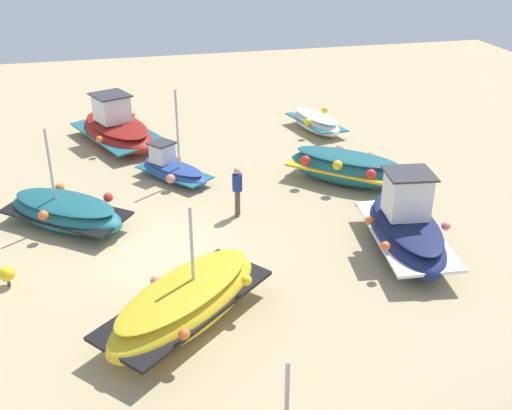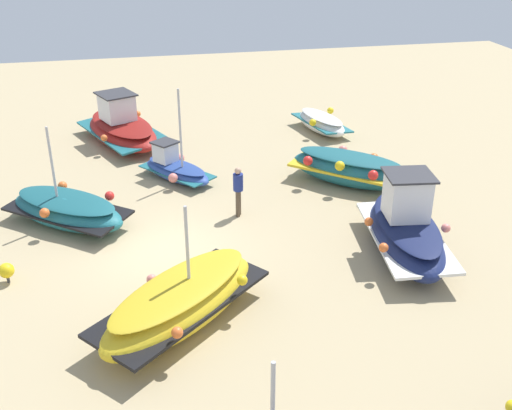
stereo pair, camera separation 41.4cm
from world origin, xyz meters
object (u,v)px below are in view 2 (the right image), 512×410
object	(u,v)px
fishing_boat_0	(349,168)
fishing_boat_8	(67,210)
fishing_boat_5	(122,128)
fishing_boat_7	(406,230)
person_walking	(238,188)
mooring_buoy_1	(6,271)
fishing_boat_4	(175,168)
fishing_boat_2	(322,123)
fishing_boat_1	(181,302)

from	to	relation	value
fishing_boat_0	fishing_boat_8	size ratio (longest dim) A/B	0.98
fishing_boat_5	fishing_boat_8	xyz separation A→B (m)	(-7.25, 1.82, -0.14)
fishing_boat_7	person_walking	world-z (taller)	fishing_boat_7
person_walking	fishing_boat_0	bearing A→B (deg)	44.25
fishing_boat_0	mooring_buoy_1	world-z (taller)	fishing_boat_0
fishing_boat_8	person_walking	bearing A→B (deg)	33.74
fishing_boat_4	person_walking	size ratio (longest dim) A/B	2.07
fishing_boat_4	fishing_boat_8	bearing A→B (deg)	90.77
fishing_boat_5	fishing_boat_7	distance (m)	13.58
fishing_boat_5	person_walking	xyz separation A→B (m)	(-7.76, -3.55, 0.33)
fishing_boat_2	fishing_boat_4	xyz separation A→B (m)	(-3.92, 6.83, 0.00)
fishing_boat_0	mooring_buoy_1	distance (m)	11.85
fishing_boat_2	person_walking	distance (m)	8.93
fishing_boat_1	fishing_boat_0	bearing A→B (deg)	-174.93
fishing_boat_1	fishing_boat_2	size ratio (longest dim) A/B	1.38
fishing_boat_0	fishing_boat_4	xyz separation A→B (m)	(1.79, 6.03, -0.20)
fishing_boat_8	person_walking	xyz separation A→B (m)	(-0.51, -5.37, 0.47)
fishing_boat_0	fishing_boat_7	bearing A→B (deg)	131.18
mooring_buoy_1	person_walking	bearing A→B (deg)	-68.94
fishing_boat_1	person_walking	distance (m)	5.91
fishing_boat_8	fishing_boat_2	bearing A→B (deg)	72.11
fishing_boat_1	fishing_boat_4	bearing A→B (deg)	-135.52
mooring_buoy_1	fishing_boat_4	bearing A→B (deg)	-40.15
fishing_boat_8	mooring_buoy_1	distance (m)	3.42
fishing_boat_1	fishing_boat_8	xyz separation A→B (m)	(5.90, 2.98, -0.12)
fishing_boat_0	fishing_boat_4	distance (m)	6.29
fishing_boat_4	fishing_boat_0	bearing A→B (deg)	-143.97
fishing_boat_2	fishing_boat_0	bearing A→B (deg)	-21.24
fishing_boat_1	fishing_boat_2	bearing A→B (deg)	-161.70
fishing_boat_4	mooring_buoy_1	world-z (taller)	fishing_boat_4
fishing_boat_5	person_walking	distance (m)	8.54
fishing_boat_0	fishing_boat_8	bearing A→B (deg)	48.41
fishing_boat_4	fishing_boat_1	bearing A→B (deg)	138.14
person_walking	fishing_boat_1	bearing A→B (deg)	-89.99
fishing_boat_0	fishing_boat_2	distance (m)	5.76
fishing_boat_0	person_walking	xyz separation A→B (m)	(-1.60, 4.31, 0.35)
fishing_boat_0	fishing_boat_4	bearing A→B (deg)	25.46
fishing_boat_1	fishing_boat_4	distance (m)	8.80
person_walking	fishing_boat_8	bearing A→B (deg)	-161.50
fishing_boat_2	fishing_boat_4	distance (m)	7.87
fishing_boat_2	fishing_boat_7	distance (m)	10.70
mooring_buoy_1	fishing_boat_7	bearing A→B (deg)	-93.91
fishing_boat_2	person_walking	xyz separation A→B (m)	(-7.30, 5.11, 0.55)
fishing_boat_7	fishing_boat_0	bearing A→B (deg)	6.85
fishing_boat_7	fishing_boat_4	bearing A→B (deg)	49.11
fishing_boat_5	fishing_boat_0	bearing A→B (deg)	-151.30
fishing_boat_7	fishing_boat_8	bearing A→B (deg)	75.74
fishing_boat_2	fishing_boat_7	world-z (taller)	fishing_boat_7
fishing_boat_2	fishing_boat_4	world-z (taller)	fishing_boat_4
fishing_boat_0	fishing_boat_7	distance (m)	4.96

